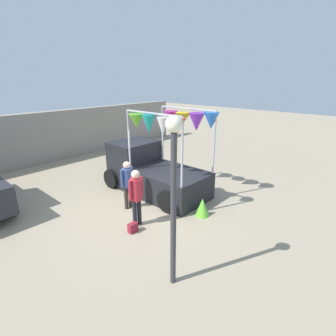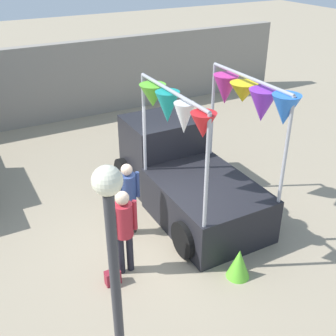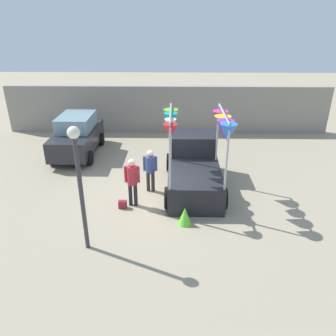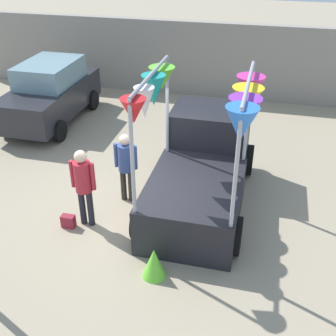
% 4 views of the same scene
% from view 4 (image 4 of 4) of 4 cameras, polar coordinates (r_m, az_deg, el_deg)
% --- Properties ---
extents(ground_plane, '(60.00, 60.00, 0.00)m').
position_cam_4_polar(ground_plane, '(9.35, -3.56, -6.04)').
color(ground_plane, gray).
extents(vendor_truck, '(2.52, 4.13, 3.20)m').
position_cam_4_polar(vendor_truck, '(9.35, 4.83, 0.84)').
color(vendor_truck, black).
rests_on(vendor_truck, ground).
extents(parked_car, '(1.88, 4.00, 1.88)m').
position_cam_4_polar(parked_car, '(13.78, -15.63, 9.81)').
color(parked_car, '#26262B').
rests_on(parked_car, ground).
extents(person_customer, '(0.53, 0.34, 1.75)m').
position_cam_4_polar(person_customer, '(8.59, -11.41, -1.75)').
color(person_customer, black).
rests_on(person_customer, ground).
extents(person_vendor, '(0.53, 0.34, 1.66)m').
position_cam_4_polar(person_vendor, '(9.26, -5.73, 0.85)').
color(person_vendor, '#2D2823').
rests_on(person_vendor, ground).
extents(handbag, '(0.28, 0.16, 0.28)m').
position_cam_4_polar(handbag, '(9.10, -13.35, -7.03)').
color(handbag, maroon).
rests_on(handbag, ground).
extents(brick_boundary_wall, '(18.00, 0.36, 2.60)m').
position_cam_4_polar(brick_boundary_wall, '(15.49, 4.72, 14.44)').
color(brick_boundary_wall, gray).
rests_on(brick_boundary_wall, ground).
extents(folded_kite_bundle_lime, '(0.47, 0.47, 0.60)m').
position_cam_4_polar(folded_kite_bundle_lime, '(7.68, -1.91, -12.72)').
color(folded_kite_bundle_lime, '#66CC33').
rests_on(folded_kite_bundle_lime, ground).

